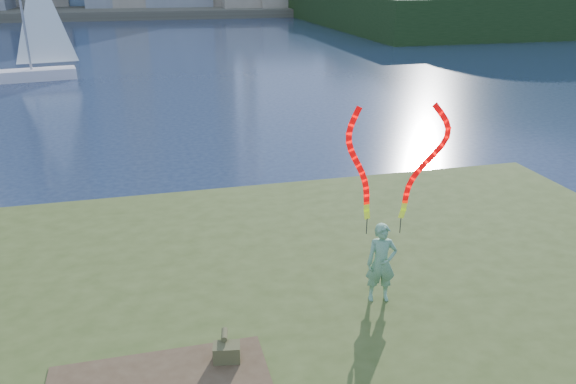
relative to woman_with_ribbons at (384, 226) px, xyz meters
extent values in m
plane|color=#192640|center=(-1.79, 1.08, -2.24)|extent=(320.00, 320.00, 0.00)
cube|color=#3A4A1A|center=(-1.79, -1.12, -1.84)|extent=(17.00, 15.00, 0.30)
cube|color=#3A4A1A|center=(-1.79, -0.92, -1.59)|extent=(14.00, 12.00, 0.30)
cube|color=#474234|center=(-1.79, 96.08, -1.64)|extent=(320.00, 40.00, 1.20)
cube|color=black|center=(53.21, 61.08, -0.24)|extent=(70.00, 42.00, 4.00)
imported|color=#13642D|center=(-0.01, -0.03, -0.70)|extent=(0.60, 0.45, 1.49)
cylinder|color=black|center=(-0.27, 0.12, -0.01)|extent=(0.02, 0.02, 0.30)
cylinder|color=black|center=(0.32, 0.00, -0.01)|extent=(0.02, 0.02, 0.30)
cube|color=#444421|center=(-2.96, -1.10, -1.30)|extent=(0.45, 0.34, 0.29)
cylinder|color=#444421|center=(-2.96, -0.90, -1.10)|extent=(0.14, 0.29, 0.10)
cube|color=silver|center=(-10.73, 30.11, -1.93)|extent=(5.35, 2.52, 0.72)
cylinder|color=gray|center=(-10.73, 30.11, 2.08)|extent=(0.14, 0.14, 7.82)
camera|label=1|loc=(-3.77, -8.18, 4.13)|focal=35.00mm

